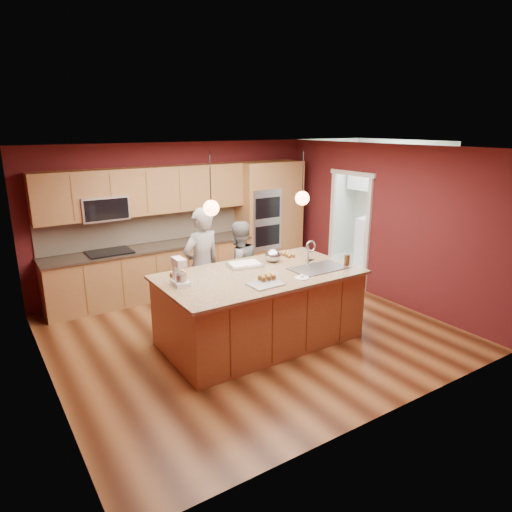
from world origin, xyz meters
TOP-DOWN VIEW (x-y plane):
  - floor at (0.00, 0.00)m, footprint 5.50×5.50m
  - ceiling at (0.00, 0.00)m, footprint 5.50×5.50m
  - wall_back at (0.00, 2.50)m, footprint 5.50×0.00m
  - wall_front at (0.00, -2.50)m, footprint 5.50×0.00m
  - wall_left at (-2.75, 0.00)m, footprint 0.00×5.00m
  - wall_right at (2.75, 0.00)m, footprint 0.00×5.00m
  - cabinet_run at (-0.68, 2.25)m, footprint 3.74×0.64m
  - oven_column at (1.85, 2.19)m, footprint 1.30×0.62m
  - doorway_trim at (2.73, 0.80)m, footprint 0.08×1.11m
  - laundry_room at (4.35, 1.20)m, footprint 2.60×2.70m
  - pendant_left at (-0.75, -0.29)m, footprint 0.20×0.20m
  - pendant_right at (0.69, -0.29)m, footprint 0.20×0.20m
  - island at (-0.01, -0.30)m, footprint 2.77×1.54m
  - person_left at (-0.41, 0.73)m, footprint 0.74×0.56m
  - person_right at (0.24, 0.73)m, footprint 0.75×0.58m
  - stand_mixer at (-1.14, -0.13)m, footprint 0.19×0.27m
  - sheet_cake at (-0.02, 0.10)m, footprint 0.54×0.44m
  - cooling_rack at (-0.22, -0.74)m, footprint 0.44×0.32m
  - mixing_bowl at (0.44, 0.05)m, footprint 0.24×0.24m
  - plate at (0.33, -0.79)m, footprint 0.19×0.19m
  - tumbler at (1.26, -0.67)m, footprint 0.08×0.08m
  - phone at (0.94, -0.20)m, footprint 0.14×0.11m
  - cupcakes_left at (-1.02, 0.21)m, footprint 0.22×0.15m
  - cupcakes_rack at (-0.11, -0.61)m, footprint 0.24×0.16m
  - cupcakes_right at (0.81, 0.18)m, footprint 0.14×0.29m
  - washer at (4.22, 0.88)m, footprint 0.62×0.64m
  - dryer at (4.19, 1.47)m, footprint 0.81×0.83m

SIDE VIEW (x-z plane):
  - floor at x=0.00m, z-range 0.00..0.00m
  - washer at x=4.22m, z-range 0.00..0.89m
  - dryer at x=4.19m, z-range 0.00..1.03m
  - island at x=-0.01m, z-range -0.18..1.22m
  - person_right at x=0.24m, z-range 0.00..1.54m
  - person_left at x=-0.41m, z-range 0.00..1.82m
  - cabinet_run at x=-0.68m, z-range -0.17..2.13m
  - phone at x=0.94m, z-range 1.02..1.03m
  - plate at x=0.33m, z-range 1.02..1.03m
  - cooling_rack at x=-0.22m, z-range 1.02..1.04m
  - sheet_cake at x=-0.02m, z-range 1.02..1.06m
  - cupcakes_right at x=0.81m, z-range 1.02..1.08m
  - doorway_trim at x=2.73m, z-range -0.05..2.15m
  - cupcakes_left at x=-1.02m, z-range 1.02..1.08m
  - cupcakes_rack at x=-0.11m, z-range 1.04..1.11m
  - tumbler at x=1.26m, z-range 1.02..1.17m
  - mixing_bowl at x=0.44m, z-range 1.01..1.22m
  - oven_column at x=1.85m, z-range 0.00..2.30m
  - stand_mixer at x=-1.14m, z-range 0.99..1.35m
  - wall_back at x=0.00m, z-range -1.40..4.10m
  - wall_front at x=0.00m, z-range -1.40..4.10m
  - wall_left at x=-2.75m, z-range -1.15..3.85m
  - wall_right at x=2.75m, z-range -1.15..3.85m
  - laundry_room at x=4.35m, z-range 0.60..3.30m
  - pendant_left at x=-0.75m, z-range 1.60..2.40m
  - pendant_right at x=0.69m, z-range 1.60..2.40m
  - ceiling at x=0.00m, z-range 2.70..2.70m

